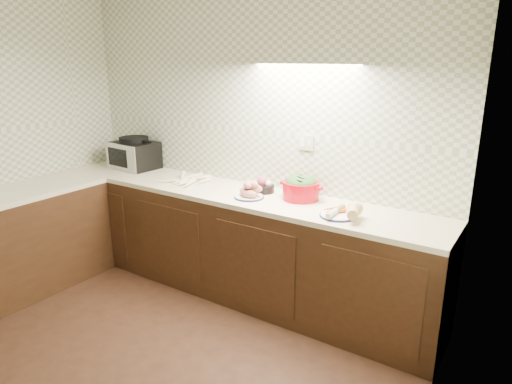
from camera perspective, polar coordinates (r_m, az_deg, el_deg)
The scene contains 8 objects.
room at distance 2.65m, azimuth -23.40°, elevation 7.64°, with size 3.60×3.60×2.60m.
counter at distance 3.89m, azimuth -18.72°, elevation -7.49°, with size 3.60×3.60×0.90m.
toaster_oven at distance 4.73m, azimuth -14.96°, elevation 4.64°, with size 0.46×0.37×0.32m.
parsnip_pile at distance 4.12m, azimuth -9.05°, elevation 1.61°, with size 0.21×0.36×0.08m.
sweet_potato_plate at distance 3.62m, azimuth -0.77°, elevation 0.15°, with size 0.25×0.24×0.15m.
onion_bowl at distance 3.77m, azimuth 0.98°, elevation 0.71°, with size 0.17×0.17×0.13m.
dutch_oven at distance 3.58m, azimuth 5.64°, elevation 0.59°, with size 0.35×0.29×0.20m.
veg_plate at distance 3.24m, azimuth 11.17°, elevation -2.39°, with size 0.31×0.30×0.12m.
Camera 1 is at (2.20, -1.44, 1.98)m, focal length 32.00 mm.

